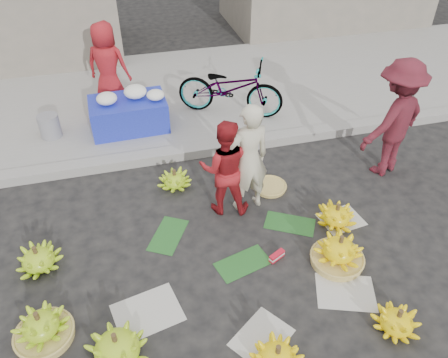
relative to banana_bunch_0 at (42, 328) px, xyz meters
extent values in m
plane|color=black|center=(2.35, 0.63, -0.17)|extent=(80.00, 80.00, 0.00)
cube|color=gray|center=(2.35, 2.83, -0.10)|extent=(40.00, 0.25, 0.15)
cube|color=gray|center=(2.35, 4.93, -0.11)|extent=(40.00, 4.00, 0.12)
cylinder|color=tan|center=(0.00, 0.00, -0.13)|extent=(0.58, 0.58, 0.09)
cylinder|color=#45321B|center=(0.00, 0.00, 0.18)|extent=(0.05, 0.05, 0.12)
cylinder|color=#45321B|center=(0.72, -0.41, 0.15)|extent=(0.05, 0.05, 0.12)
cylinder|color=#45321B|center=(2.18, -0.89, 0.11)|extent=(0.05, 0.05, 0.12)
cylinder|color=#45321B|center=(3.52, -0.82, 0.07)|extent=(0.05, 0.05, 0.12)
cylinder|color=tan|center=(3.35, 0.17, -0.13)|extent=(0.62, 0.62, 0.09)
cylinder|color=#45321B|center=(3.35, 0.17, 0.20)|extent=(0.05, 0.05, 0.12)
cylinder|color=#45321B|center=(3.64, 0.80, 0.09)|extent=(0.05, 0.05, 0.12)
cylinder|color=#45321B|center=(-0.11, 1.00, 0.10)|extent=(0.05, 0.05, 0.12)
cylinder|color=#45321B|center=(1.71, 2.11, 0.06)|extent=(0.05, 0.05, 0.12)
cylinder|color=tan|center=(3.04, 1.70, -0.15)|extent=(0.59, 0.59, 0.05)
cube|color=red|center=(2.67, 0.40, -0.12)|extent=(0.22, 0.16, 0.09)
imported|color=beige|center=(2.60, 1.44, 0.62)|extent=(0.63, 0.46, 1.58)
imported|color=#B01B1E|center=(2.29, 1.46, 0.51)|extent=(0.78, 0.68, 1.37)
imported|color=maroon|center=(4.86, 1.71, 0.72)|extent=(1.32, 1.04, 1.78)
cube|color=#1B26B0|center=(1.23, 3.75, 0.21)|extent=(1.27, 0.82, 0.52)
ellipsoid|color=white|center=(0.91, 3.69, 0.56)|extent=(0.33, 0.33, 0.18)
ellipsoid|color=white|center=(1.38, 3.80, 0.57)|extent=(0.37, 0.37, 0.21)
ellipsoid|color=white|center=(1.69, 3.64, 0.55)|extent=(0.29, 0.29, 0.16)
cylinder|color=gray|center=(-0.07, 3.80, 0.14)|extent=(0.34, 0.34, 0.38)
imported|color=#B01B1E|center=(1.00, 4.62, 0.72)|extent=(0.89, 0.76, 1.55)
imported|color=gray|center=(3.01, 3.80, 0.44)|extent=(1.44, 1.96, 0.98)
camera|label=1|loc=(1.13, -2.91, 3.88)|focal=35.00mm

